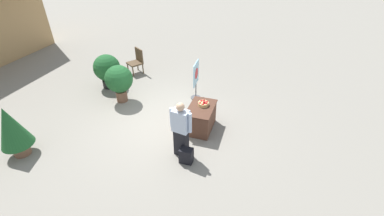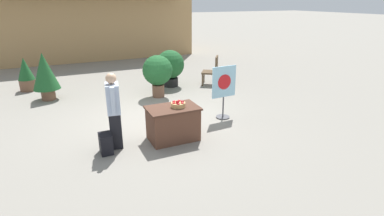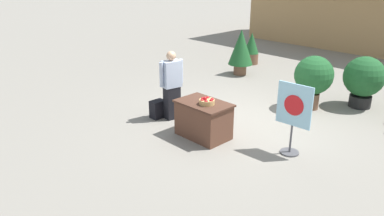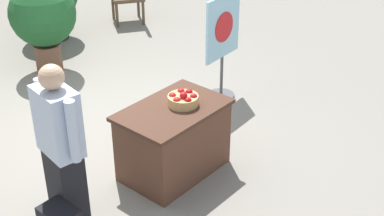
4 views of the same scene
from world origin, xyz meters
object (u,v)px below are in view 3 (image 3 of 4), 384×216
(backpack, at_px, (158,109))
(potted_plant_far_left, at_px, (314,77))
(apple_basket, at_px, (207,101))
(poster_board, at_px, (293,115))
(display_table, at_px, (203,120))
(person_visitor, at_px, (172,85))
(potted_plant_near_left, at_px, (364,78))
(potted_plant_far_right, at_px, (251,48))
(potted_plant_near_right, at_px, (241,49))

(backpack, relative_size, potted_plant_far_left, 0.31)
(apple_basket, xyz_separation_m, potted_plant_far_left, (0.59, 3.15, 0.00))
(backpack, relative_size, poster_board, 0.30)
(display_table, xyz_separation_m, person_visitor, (-1.22, 0.20, 0.43))
(display_table, height_order, person_visitor, person_visitor)
(apple_basket, relative_size, poster_board, 0.23)
(apple_basket, xyz_separation_m, backpack, (-1.60, 0.01, -0.61))
(backpack, height_order, poster_board, poster_board)
(apple_basket, xyz_separation_m, potted_plant_near_left, (1.40, 4.16, -0.08))
(potted_plant_far_left, bearing_deg, apple_basket, -100.59)
(display_table, bearing_deg, apple_basket, -15.29)
(person_visitor, bearing_deg, potted_plant_far_left, 65.71)
(backpack, bearing_deg, potted_plant_far_left, 55.19)
(display_table, distance_m, potted_plant_far_right, 6.47)
(apple_basket, height_order, potted_plant_far_left, potted_plant_far_left)
(apple_basket, xyz_separation_m, potted_plant_far_right, (-3.26, 5.69, -0.25))
(person_visitor, relative_size, potted_plant_far_right, 1.41)
(backpack, height_order, potted_plant_near_right, potted_plant_near_right)
(apple_basket, bearing_deg, potted_plant_near_left, 71.42)
(potted_plant_near_right, bearing_deg, backpack, -76.44)
(person_visitor, distance_m, potted_plant_far_right, 5.79)
(backpack, bearing_deg, display_table, 1.01)
(potted_plant_far_left, relative_size, potted_plant_near_left, 1.03)
(potted_plant_far_left, bearing_deg, potted_plant_near_left, 51.26)
(potted_plant_far_right, relative_size, potted_plant_near_left, 0.88)
(apple_basket, height_order, potted_plant_near_left, potted_plant_near_left)
(poster_board, bearing_deg, backpack, -80.94)
(display_table, distance_m, potted_plant_far_left, 3.23)
(person_visitor, xyz_separation_m, potted_plant_near_right, (-1.30, 4.08, 0.04))
(display_table, height_order, potted_plant_far_left, potted_plant_far_left)
(apple_basket, relative_size, backpack, 0.75)
(apple_basket, height_order, potted_plant_near_right, potted_plant_near_right)
(person_visitor, bearing_deg, potted_plant_near_right, 116.74)
(potted_plant_far_left, bearing_deg, poster_board, -68.56)
(potted_plant_far_right, bearing_deg, person_visitor, -70.60)
(display_table, relative_size, potted_plant_far_right, 0.99)
(apple_basket, height_order, backpack, apple_basket)
(display_table, height_order, backpack, display_table)
(person_visitor, relative_size, potted_plant_far_left, 1.19)
(display_table, relative_size, potted_plant_far_left, 0.84)
(poster_board, height_order, potted_plant_far_left, poster_board)
(apple_basket, distance_m, potted_plant_far_left, 3.20)
(poster_board, distance_m, potted_plant_near_left, 3.47)
(poster_board, height_order, potted_plant_near_left, poster_board)
(backpack, bearing_deg, apple_basket, -0.23)
(poster_board, xyz_separation_m, potted_plant_far_right, (-4.81, 4.99, -0.22))
(backpack, xyz_separation_m, poster_board, (3.15, 0.68, 0.58))
(person_visitor, bearing_deg, display_table, -0.00)
(backpack, distance_m, potted_plant_far_right, 5.93)
(display_table, distance_m, potted_plant_near_right, 4.98)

